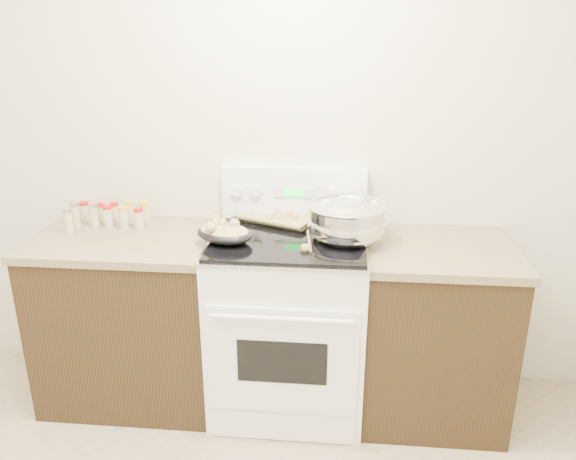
# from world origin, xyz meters

# --- Properties ---
(room_shell) EXTENTS (4.10, 3.60, 2.75)m
(room_shell) POSITION_xyz_m (0.00, 0.00, 1.70)
(room_shell) COLOR beige
(room_shell) RESTS_ON ground
(counter_left) EXTENTS (0.93, 0.67, 0.92)m
(counter_left) POSITION_xyz_m (-0.48, 1.43, 0.46)
(counter_left) COLOR black
(counter_left) RESTS_ON ground
(counter_right) EXTENTS (0.73, 0.67, 0.92)m
(counter_right) POSITION_xyz_m (1.08, 1.43, 0.46)
(counter_right) COLOR black
(counter_right) RESTS_ON ground
(kitchen_range) EXTENTS (0.78, 0.73, 1.22)m
(kitchen_range) POSITION_xyz_m (0.35, 1.42, 0.49)
(kitchen_range) COLOR white
(kitchen_range) RESTS_ON ground
(mixing_bowl) EXTENTS (0.50, 0.50, 0.23)m
(mixing_bowl) POSITION_xyz_m (0.63, 1.43, 1.03)
(mixing_bowl) COLOR silver
(mixing_bowl) RESTS_ON kitchen_range
(roasting_pan) EXTENTS (0.35, 0.30, 0.12)m
(roasting_pan) POSITION_xyz_m (0.05, 1.33, 0.99)
(roasting_pan) COLOR black
(roasting_pan) RESTS_ON kitchen_range
(baking_sheet) EXTENTS (0.50, 0.44, 0.06)m
(baking_sheet) POSITION_xyz_m (0.28, 1.67, 0.96)
(baking_sheet) COLOR black
(baking_sheet) RESTS_ON kitchen_range
(wooden_spoon) EXTENTS (0.05, 0.27, 0.04)m
(wooden_spoon) POSITION_xyz_m (0.44, 1.30, 0.95)
(wooden_spoon) COLOR #A3844A
(wooden_spoon) RESTS_ON kitchen_range
(blue_ladle) EXTENTS (0.21, 0.24, 0.11)m
(blue_ladle) POSITION_xyz_m (0.57, 1.35, 0.98)
(blue_ladle) COLOR #94C7DD
(blue_ladle) RESTS_ON kitchen_range
(spice_jars) EXTENTS (0.39, 0.24, 0.13)m
(spice_jars) POSITION_xyz_m (-0.62, 1.57, 0.98)
(spice_jars) COLOR #BFB28C
(spice_jars) RESTS_ON counter_left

